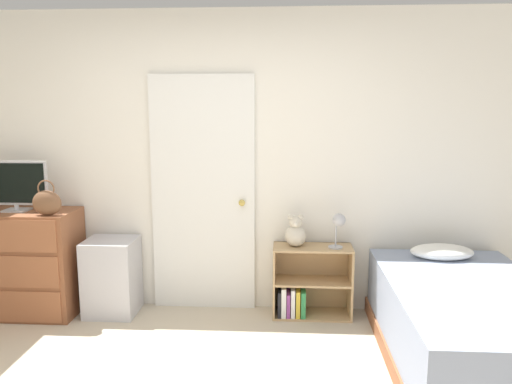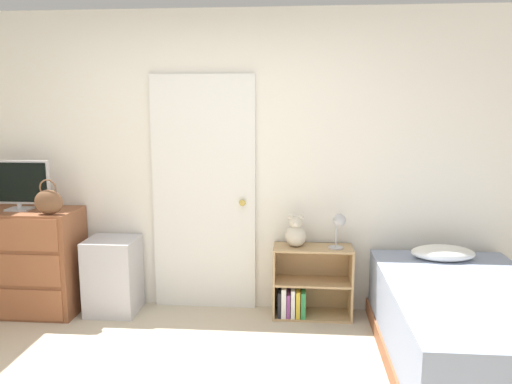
{
  "view_description": "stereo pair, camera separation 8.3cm",
  "coord_description": "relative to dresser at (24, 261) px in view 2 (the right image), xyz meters",
  "views": [
    {
      "loc": [
        0.54,
        -2.3,
        1.75
      ],
      "look_at": [
        0.3,
        1.66,
        1.08
      ],
      "focal_mm": 35.0,
      "sensor_mm": 36.0,
      "label": 1
    },
    {
      "loc": [
        0.62,
        -2.29,
        1.75
      ],
      "look_at": [
        0.3,
        1.66,
        1.08
      ],
      "focal_mm": 35.0,
      "sensor_mm": 36.0,
      "label": 2
    }
  ],
  "objects": [
    {
      "name": "wall_back",
      "position": [
        1.7,
        0.29,
        0.83
      ],
      "size": [
        10.0,
        0.06,
        2.55
      ],
      "color": "white",
      "rests_on": "ground_plane"
    },
    {
      "name": "door_closed",
      "position": [
        1.53,
        0.24,
        0.56
      ],
      "size": [
        0.89,
        0.09,
        2.02
      ],
      "color": "white",
      "rests_on": "ground_plane"
    },
    {
      "name": "dresser",
      "position": [
        0.0,
        0.0,
        0.0
      ],
      "size": [
        0.95,
        0.48,
        0.9
      ],
      "color": "brown",
      "rests_on": "ground_plane"
    },
    {
      "name": "tv",
      "position": [
        0.0,
        -0.0,
        0.67
      ],
      "size": [
        0.55,
        0.16,
        0.42
      ],
      "color": "#B7B7BC",
      "rests_on": "dresser"
    },
    {
      "name": "handbag",
      "position": [
        0.34,
        -0.15,
        0.55
      ],
      "size": [
        0.24,
        0.1,
        0.29
      ],
      "color": "brown",
      "rests_on": "dresser"
    },
    {
      "name": "storage_bin",
      "position": [
        0.77,
        0.04,
        -0.12
      ],
      "size": [
        0.42,
        0.39,
        0.65
      ],
      "color": "silver",
      "rests_on": "ground_plane"
    },
    {
      "name": "bookshelf",
      "position": [
        2.41,
        0.1,
        -0.2
      ],
      "size": [
        0.66,
        0.29,
        0.61
      ],
      "color": "tan",
      "rests_on": "ground_plane"
    },
    {
      "name": "teddy_bear",
      "position": [
        2.33,
        0.1,
        0.27
      ],
      "size": [
        0.18,
        0.18,
        0.27
      ],
      "color": "beige",
      "rests_on": "bookshelf"
    },
    {
      "name": "desk_lamp",
      "position": [
        2.67,
        0.05,
        0.37
      ],
      "size": [
        0.13,
        0.13,
        0.29
      ],
      "color": "#B2B2B7",
      "rests_on": "bookshelf"
    },
    {
      "name": "bed",
      "position": [
        3.49,
        -0.68,
        -0.16
      ],
      "size": [
        1.1,
        1.86,
        0.67
      ],
      "color": "brown",
      "rests_on": "ground_plane"
    }
  ]
}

